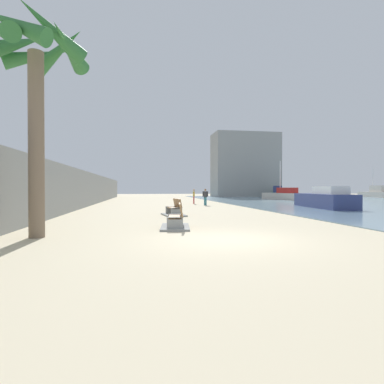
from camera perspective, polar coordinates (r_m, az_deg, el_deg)
The scene contains 12 objects.
ground_plane at distance 27.17m, azimuth -4.00°, elevation -2.63°, with size 120.00×120.00×0.00m, color beige.
seawall at distance 27.46m, azimuth -19.79°, elevation 0.51°, with size 0.80×64.00×3.00m, color gray.
palm_tree at distance 11.56m, azimuth -27.05°, elevation 20.49°, with size 3.36×3.27×7.17m.
bench_near at distance 12.10m, azimuth -3.03°, elevation -5.63°, with size 1.34×2.22×0.98m.
bench_far at distance 17.65m, azimuth -3.37°, elevation -3.65°, with size 1.37×2.23×0.98m.
person_walking at distance 28.11m, azimuth 2.50°, elevation -0.72°, with size 0.48×0.30×1.53m.
person_standing at distance 30.76m, azimuth 0.35°, elevation -0.64°, with size 0.24×0.52×1.50m.
boat_far_right at distance 43.16m, azimuth 16.60°, elevation -0.54°, with size 3.19×7.04×5.30m.
boat_mid_bay at distance 26.26m, azimuth 23.47°, elevation -1.25°, with size 2.91×7.36×1.69m.
boat_distant at distance 53.76m, azimuth 15.62°, elevation -0.22°, with size 3.67×5.18×1.96m.
boat_far_left at distance 61.75m, azimuth 31.01°, elevation -0.14°, with size 2.49×7.46×5.25m.
harbor_building at distance 58.40m, azimuth 9.86°, elevation 4.93°, with size 12.00×6.00×11.81m, color gray.
Camera 1 is at (-2.52, -9.01, 1.56)m, focal length 28.57 mm.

